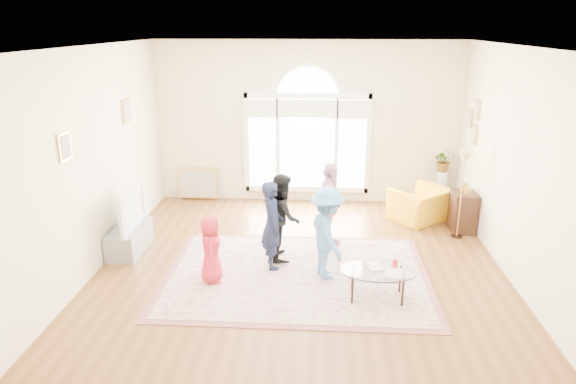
# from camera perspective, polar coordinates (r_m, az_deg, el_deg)

# --- Properties ---
(ground) EXTENTS (6.00, 6.00, 0.00)m
(ground) POSITION_cam_1_polar(r_m,az_deg,el_deg) (7.88, 1.42, -8.04)
(ground) COLOR brown
(ground) RESTS_ON ground
(room_shell) EXTENTS (6.00, 6.00, 6.00)m
(room_shell) POSITION_cam_1_polar(r_m,az_deg,el_deg) (10.08, 2.18, 7.26)
(room_shell) COLOR beige
(room_shell) RESTS_ON ground
(area_rug) EXTENTS (3.60, 2.60, 0.02)m
(area_rug) POSITION_cam_1_polar(r_m,az_deg,el_deg) (7.55, 0.98, -9.19)
(area_rug) COLOR #C1B596
(area_rug) RESTS_ON ground
(rug_border) EXTENTS (3.80, 2.80, 0.01)m
(rug_border) POSITION_cam_1_polar(r_m,az_deg,el_deg) (7.55, 0.98, -9.22)
(rug_border) COLOR #844D4D
(rug_border) RESTS_ON ground
(tv_console) EXTENTS (0.45, 1.00, 0.42)m
(tv_console) POSITION_cam_1_polar(r_m,az_deg,el_deg) (8.60, -17.20, -5.03)
(tv_console) COLOR gray
(tv_console) RESTS_ON ground
(television) EXTENTS (0.17, 1.06, 0.61)m
(television) POSITION_cam_1_polar(r_m,az_deg,el_deg) (8.41, -17.47, -1.80)
(television) COLOR black
(television) RESTS_ON tv_console
(coffee_table) EXTENTS (1.04, 0.70, 0.54)m
(coffee_table) POSITION_cam_1_polar(r_m,az_deg,el_deg) (6.89, 9.92, -8.71)
(coffee_table) COLOR silver
(coffee_table) RESTS_ON ground
(armchair) EXTENTS (1.28, 1.26, 0.62)m
(armchair) POSITION_cam_1_polar(r_m,az_deg,el_deg) (9.74, 14.48, -1.38)
(armchair) COLOR yellow
(armchair) RESTS_ON ground
(side_cabinet) EXTENTS (0.40, 0.50, 0.70)m
(side_cabinet) POSITION_cam_1_polar(r_m,az_deg,el_deg) (9.48, 18.86, -2.09)
(side_cabinet) COLOR black
(side_cabinet) RESTS_ON ground
(floor_lamp) EXTENTS (0.28, 0.28, 1.51)m
(floor_lamp) POSITION_cam_1_polar(r_m,az_deg,el_deg) (8.90, 19.03, 2.89)
(floor_lamp) COLOR black
(floor_lamp) RESTS_ON ground
(plant_pedestal) EXTENTS (0.20, 0.20, 0.70)m
(plant_pedestal) POSITION_cam_1_polar(r_m,az_deg,el_deg) (10.70, 16.66, 0.41)
(plant_pedestal) COLOR white
(plant_pedestal) RESTS_ON ground
(potted_plant) EXTENTS (0.46, 0.41, 0.45)m
(potted_plant) POSITION_cam_1_polar(r_m,az_deg,el_deg) (10.55, 16.95, 3.39)
(potted_plant) COLOR #33722D
(potted_plant) RESTS_ON plant_pedestal
(leaning_picture) EXTENTS (0.80, 0.14, 0.62)m
(leaning_picture) POSITION_cam_1_polar(r_m,az_deg,el_deg) (10.84, -9.86, -0.79)
(leaning_picture) COLOR tan
(leaning_picture) RESTS_ON ground
(child_red) EXTENTS (0.38, 0.51, 0.96)m
(child_red) POSITION_cam_1_polar(r_m,az_deg,el_deg) (7.25, -8.56, -6.29)
(child_red) COLOR red
(child_red) RESTS_ON area_rug
(child_navy) EXTENTS (0.43, 0.55, 1.33)m
(child_navy) POSITION_cam_1_polar(r_m,az_deg,el_deg) (7.52, -1.77, -3.67)
(child_navy) COLOR #161D36
(child_navy) RESTS_ON area_rug
(child_black) EXTENTS (0.61, 0.73, 1.34)m
(child_black) POSITION_cam_1_polar(r_m,az_deg,el_deg) (7.81, -0.62, -2.74)
(child_black) COLOR black
(child_black) RESTS_ON area_rug
(child_pink) EXTENTS (0.51, 0.87, 1.40)m
(child_pink) POSITION_cam_1_polar(r_m,az_deg,el_deg) (8.21, 4.61, -1.53)
(child_pink) COLOR #EDA5C2
(child_pink) RESTS_ON area_rug
(child_blue) EXTENTS (0.75, 0.98, 1.33)m
(child_blue) POSITION_cam_1_polar(r_m,az_deg,el_deg) (7.24, 4.36, -4.58)
(child_blue) COLOR #5088C4
(child_blue) RESTS_ON area_rug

